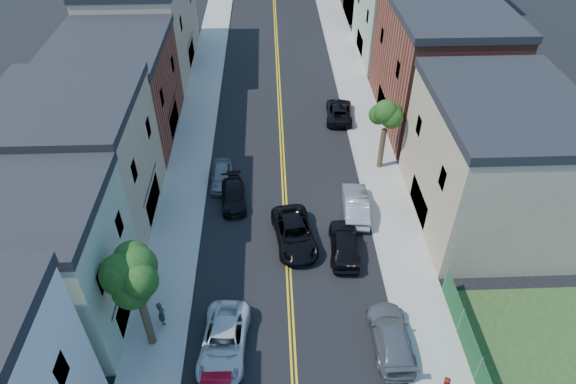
{
  "coord_description": "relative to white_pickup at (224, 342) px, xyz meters",
  "views": [
    {
      "loc": [
        -0.89,
        -2.61,
        24.65
      ],
      "look_at": [
        0.19,
        24.7,
        2.0
      ],
      "focal_mm": 31.12,
      "sensor_mm": 36.0,
      "label": 1
    }
  ],
  "objects": [
    {
      "name": "black_car_left",
      "position": [
        -0.08,
        12.73,
        -0.1
      ],
      "size": [
        2.26,
        4.59,
        1.28
      ],
      "primitive_type": "imported",
      "rotation": [
        0.0,
        0.0,
        0.11
      ],
      "color": "black",
      "rests_on": "ground"
    },
    {
      "name": "sidewalk_left",
      "position": [
        -4.1,
        26.59,
        -0.67
      ],
      "size": [
        3.2,
        100.0,
        0.15
      ],
      "primitive_type": "cube",
      "color": "gray",
      "rests_on": "ground"
    },
    {
      "name": "bldg_right_brick",
      "position": [
        17.8,
        24.59,
        4.26
      ],
      "size": [
        9.0,
        14.0,
        10.0
      ],
      "primitive_type": "cube",
      "color": "brown",
      "rests_on": "ground"
    },
    {
      "name": "bldg_left_tan_far",
      "position": [
        -10.2,
        36.59,
        4.01
      ],
      "size": [
        9.0,
        16.0,
        9.5
      ],
      "primitive_type": "cube",
      "color": "#998466",
      "rests_on": "ground"
    },
    {
      "name": "curb_right",
      "position": [
        9.95,
        26.59,
        -0.67
      ],
      "size": [
        0.3,
        100.0,
        0.15
      ],
      "primitive_type": "cube",
      "color": "gray",
      "rests_on": "ground"
    },
    {
      "name": "pedestrian_left",
      "position": [
        -3.67,
        1.85,
        0.29
      ],
      "size": [
        0.64,
        0.76,
        1.77
      ],
      "primitive_type": "imported",
      "rotation": [
        0.0,
        0.0,
        1.96
      ],
      "color": "#26272E",
      "rests_on": "sidewalk_left"
    },
    {
      "name": "tree_left_mid",
      "position": [
        -4.08,
        0.59,
        5.84
      ],
      "size": [
        5.2,
        5.2,
        9.29
      ],
      "color": "#3B2A1D",
      "rests_on": "sidewalk_left"
    },
    {
      "name": "sidewalk_right",
      "position": [
        11.7,
        26.59,
        -0.67
      ],
      "size": [
        3.2,
        100.0,
        0.15
      ],
      "primitive_type": "cube",
      "color": "gray",
      "rests_on": "ground"
    },
    {
      "name": "bldg_right_tan",
      "position": [
        17.8,
        10.59,
        3.76
      ],
      "size": [
        9.0,
        12.0,
        9.0
      ],
      "primitive_type": "cube",
      "color": "#998466",
      "rests_on": "ground"
    },
    {
      "name": "bldg_left_palegrn",
      "position": [
        -10.2,
        2.59,
        3.51
      ],
      "size": [
        9.0,
        8.0,
        8.5
      ],
      "primitive_type": "cube",
      "color": "gray",
      "rests_on": "ground"
    },
    {
      "name": "bldg_right_palegrn",
      "position": [
        17.8,
        38.59,
        3.51
      ],
      "size": [
        9.0,
        12.0,
        8.5
      ],
      "primitive_type": "cube",
      "color": "gray",
      "rests_on": "ground"
    },
    {
      "name": "dark_car_right_far",
      "position": [
        9.3,
        24.55,
        -0.05
      ],
      "size": [
        2.75,
        5.22,
        1.4
      ],
      "primitive_type": "imported",
      "rotation": [
        0.0,
        0.0,
        3.05
      ],
      "color": "black",
      "rests_on": "ground"
    },
    {
      "name": "tree_right_far",
      "position": [
        11.72,
        16.59,
        5.01
      ],
      "size": [
        4.4,
        4.4,
        8.03
      ],
      "color": "#3B2A1D",
      "rests_on": "sidewalk_right"
    },
    {
      "name": "bldg_left_tan_near",
      "position": [
        -10.2,
        11.59,
        3.76
      ],
      "size": [
        9.0,
        10.0,
        9.0
      ],
      "primitive_type": "cube",
      "color": "#998466",
      "rests_on": "ground"
    },
    {
      "name": "curb_left",
      "position": [
        -2.35,
        26.59,
        -0.67
      ],
      "size": [
        0.3,
        100.0,
        0.15
      ],
      "primitive_type": "cube",
      "color": "gray",
      "rests_on": "ground"
    },
    {
      "name": "black_car_right",
      "position": [
        7.6,
        7.2,
        0.08
      ],
      "size": [
        2.25,
        4.94,
        1.65
      ],
      "primitive_type": "imported",
      "rotation": [
        0.0,
        0.0,
        3.08
      ],
      "color": "black",
      "rests_on": "ground"
    },
    {
      "name": "silver_car_right",
      "position": [
        8.9,
        11.11,
        0.07
      ],
      "size": [
        2.07,
        5.04,
        1.62
      ],
      "primitive_type": "imported",
      "rotation": [
        0.0,
        0.0,
        3.07
      ],
      "color": "#A0A3A7",
      "rests_on": "ground"
    },
    {
      "name": "grey_car_left",
      "position": [
        -1.1,
        15.08,
        -0.06
      ],
      "size": [
        1.71,
        4.08,
        1.38
      ],
      "primitive_type": "imported",
      "rotation": [
        0.0,
        0.0,
        0.02
      ],
      "color": "slate",
      "rests_on": "ground"
    },
    {
      "name": "black_suv_lane",
      "position": [
        4.3,
        8.33,
        0.02
      ],
      "size": [
        3.29,
        5.84,
        1.54
      ],
      "primitive_type": "imported",
      "rotation": [
        0.0,
        0.0,
        0.14
      ],
      "color": "black",
      "rests_on": "ground"
    },
    {
      "name": "bldg_left_brick",
      "position": [
        -10.2,
        22.59,
        3.26
      ],
      "size": [
        9.0,
        12.0,
        8.0
      ],
      "primitive_type": "cube",
      "color": "brown",
      "rests_on": "ground"
    },
    {
      "name": "grey_car_right",
      "position": [
        9.3,
        -0.04,
        0.0
      ],
      "size": [
        2.11,
        5.15,
        1.49
      ],
      "primitive_type": "imported",
      "rotation": [
        0.0,
        0.0,
        3.15
      ],
      "color": "#56595E",
      "rests_on": "ground"
    },
    {
      "name": "white_pickup",
      "position": [
        0.0,
        0.0,
        0.0
      ],
      "size": [
        2.92,
        5.55,
        1.49
      ],
      "primitive_type": "imported",
      "rotation": [
        0.0,
        0.0,
        -0.09
      ],
      "color": "silver",
      "rests_on": "ground"
    }
  ]
}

